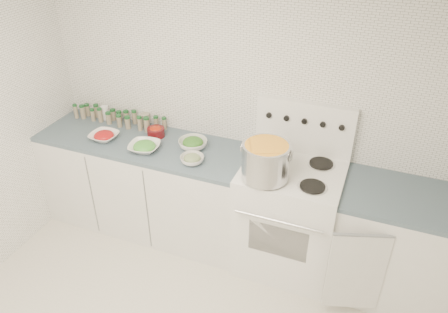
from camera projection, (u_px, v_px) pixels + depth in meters
room_walls at (151, 168)px, 2.15m from camera, size 3.54×3.04×2.52m
counter_left at (147, 184)px, 3.93m from camera, size 1.85×0.62×0.90m
stove at (289, 215)px, 3.50m from camera, size 0.76×0.70×1.36m
counter_right at (395, 245)px, 3.27m from camera, size 0.89×0.75×0.90m
stock_pot at (266, 160)px, 3.09m from camera, size 0.37×0.35×0.26m
bowl_tomato at (104, 136)px, 3.70m from camera, size 0.24×0.24×0.08m
bowl_snowpea at (144, 147)px, 3.55m from camera, size 0.29×0.29×0.08m
bowl_broccoli at (193, 143)px, 3.58m from camera, size 0.29×0.29×0.10m
bowl_zucchini at (192, 159)px, 3.39m from camera, size 0.19×0.19×0.07m
bowl_pepper at (156, 131)px, 3.75m from camera, size 0.15×0.15×0.09m
salt_canister at (105, 113)px, 4.01m from camera, size 0.07×0.07×0.13m
tin_can at (145, 120)px, 3.91m from camera, size 0.10×0.10×0.11m
spice_cluster at (117, 117)px, 3.94m from camera, size 0.91×0.16×0.14m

